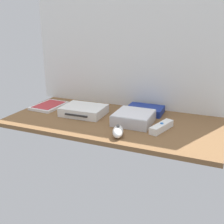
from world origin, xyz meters
TOP-DOWN VIEW (x-y plane):
  - ground_plane at (0.00, 0.00)cm, footprint 100.00×48.00cm
  - back_wall at (0.00, 24.60)cm, footprint 110.00×1.20cm
  - game_console at (-16.18, 1.82)cm, footprint 21.38×16.90cm
  - mini_computer at (10.82, -0.32)cm, footprint 17.02×17.02cm
  - game_case at (-39.89, 5.50)cm, footprint 14.46×19.61cm
  - network_router at (11.83, 16.07)cm, footprint 18.00×12.40cm
  - remote_wand at (24.64, -3.56)cm, footprint 7.89×15.20cm
  - remote_nunchuk at (9.48, -16.52)cm, footprint 7.16×10.85cm

SIDE VIEW (x-z plane):
  - ground_plane at x=0.00cm, z-range -2.00..0.00cm
  - game_case at x=-39.89cm, z-range -0.02..1.54cm
  - remote_wand at x=24.64cm, z-range -0.19..3.21cm
  - network_router at x=11.83cm, z-range 0.00..3.40cm
  - remote_nunchuk at x=9.48cm, z-range -0.51..4.59cm
  - game_console at x=-16.18cm, z-range 0.00..4.40cm
  - mini_computer at x=10.82cm, z-range -0.01..5.29cm
  - back_wall at x=0.00cm, z-range 0.00..64.00cm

